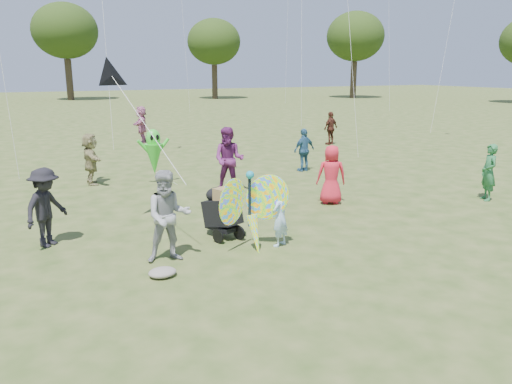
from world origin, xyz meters
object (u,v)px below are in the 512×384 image
Objects in this scene: crowd_h at (331,128)px; butterfly_kite at (252,210)px; crowd_a at (331,175)px; crowd_j at (142,124)px; child_girl at (280,217)px; crowd_b at (46,207)px; crowd_c at (304,150)px; adult_man at (168,216)px; crowd_e at (229,160)px; crowd_f at (489,172)px; crowd_d at (91,159)px; alien_kite at (154,154)px; jogging_stroller at (221,209)px.

crowd_h is 14.84m from butterfly_kite.
crowd_a is 0.89× the size of crowd_j.
crowd_j is (1.02, 15.97, 0.28)m from child_girl.
crowd_b is 9.74m from crowd_c.
child_girl is at bearing -1.29° from butterfly_kite.
crowd_e is at bearing 65.05° from adult_man.
crowd_a is at bearing -168.92° from child_girl.
child_girl is 0.75× the size of crowd_b.
crowd_a is 10.90m from crowd_h.
crowd_f is at bearing -51.04° from crowd_b.
butterfly_kite reaches higher than crowd_b.
crowd_e is 1.05× the size of butterfly_kite.
crowd_e is 1.22× the size of crowd_f.
crowd_d is (-7.07, 1.15, 0.05)m from crowd_c.
adult_man reaches higher than crowd_b.
crowd_j reaches higher than alien_kite.
crowd_a reaches higher than crowd_f.
crowd_d is at bearing -99.24° from child_girl.
jogging_stroller is (-7.74, 0.38, -0.17)m from crowd_f.
crowd_b is 1.08× the size of crowd_c.
crowd_h is (8.97, 11.33, 0.17)m from child_girl.
crowd_a is 4.15m from butterfly_kite.
alien_kite is (-1.84, -9.29, 0.08)m from crowd_j.
crowd_b reaches higher than crowd_f.
crowd_h is at bearing 76.01° from crowd_e.
crowd_e is at bearing -98.77° from crowd_f.
alien_kite reaches higher than crowd_d.
alien_kite is at bearing 87.17° from adult_man.
crowd_e reaches higher than crowd_h.
adult_man reaches higher than jogging_stroller.
crowd_h is (11.57, 3.78, -0.02)m from crowd_d.
crowd_e reaches higher than crowd_f.
child_girl is 4.74m from crowd_b.
jogging_stroller is at bearing 101.02° from butterfly_kite.
crowd_e is at bearing -16.47° from crowd_b.
child_girl is 0.66m from butterfly_kite.
adult_man is 1.64m from butterfly_kite.
crowd_h is 14.18m from jogging_stroller.
crowd_c is 0.83× the size of butterfly_kite.
alien_kite is (1.44, 6.48, 0.10)m from adult_man.
butterfly_kite is at bearing -73.72° from crowd_b.
crowd_c is (8.73, 4.31, -0.06)m from crowd_b.
butterfly_kite is (1.97, -7.53, 0.03)m from crowd_d.
crowd_j reaches higher than crowd_c.
crowd_d is 6.70m from jogging_stroller.
butterfly_kite reaches higher than child_girl.
crowd_f is at bearing -24.01° from jogging_stroller.
jogging_stroller is (-9.81, -10.24, -0.17)m from crowd_h.
butterfly_kite is at bearing -29.52° from child_girl.
crowd_e is at bearing 43.39° from jogging_stroller.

